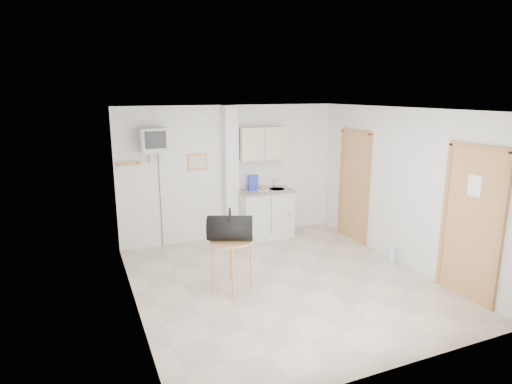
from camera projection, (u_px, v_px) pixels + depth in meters
name	position (u px, v px, depth m)	size (l,w,h in m)	color
ground	(284.00, 282.00, 6.30)	(4.50, 4.50, 0.00)	beige
room_envelope	(298.00, 177.00, 6.12)	(4.24, 4.54, 2.55)	white
kitchenette	(264.00, 196.00, 8.13)	(1.03, 0.58, 2.10)	silver
crt_television	(153.00, 141.00, 7.12)	(0.44, 0.45, 2.15)	slate
round_table	(232.00, 246.00, 5.94)	(0.62, 0.62, 0.74)	tan
duffel_bag	(230.00, 228.00, 5.85)	(0.70, 0.55, 0.46)	black
water_bottle	(392.00, 254.00, 7.01)	(0.11, 0.11, 0.32)	#AAD1EC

